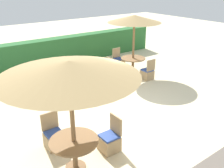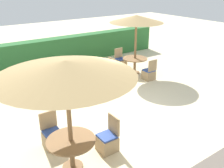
{
  "view_description": "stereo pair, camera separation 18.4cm",
  "coord_description": "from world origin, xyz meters",
  "px_view_note": "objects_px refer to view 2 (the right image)",
  "views": [
    {
      "loc": [
        -4.48,
        -5.46,
        4.06
      ],
      "look_at": [
        0.0,
        0.6,
        0.9
      ],
      "focal_mm": 40.0,
      "sensor_mm": 36.0,
      "label": 1
    },
    {
      "loc": [
        -4.33,
        -5.57,
        4.06
      ],
      "look_at": [
        0.0,
        0.6,
        0.9
      ],
      "focal_mm": 40.0,
      "sensor_mm": 36.0,
      "label": 2
    }
  ],
  "objects_px": {
    "round_table_front_left": "(71,145)",
    "patio_chair_back_right_west": "(115,72)",
    "patio_chair_front_left_east": "(108,141)",
    "patio_chair_back_right_north": "(121,62)",
    "parasol_front_left": "(65,69)",
    "parasol_back_right": "(136,19)",
    "patio_chair_back_right_south": "(149,74)",
    "patio_chair_front_left_north": "(52,137)",
    "round_table_back_right": "(135,61)"
  },
  "relations": [
    {
      "from": "patio_chair_back_right_west",
      "to": "patio_chair_front_left_east",
      "type": "bearing_deg",
      "value": -37.84
    },
    {
      "from": "patio_chair_front_left_north",
      "to": "round_table_back_right",
      "type": "distance_m",
      "value": 6.21
    },
    {
      "from": "patio_chair_back_right_south",
      "to": "round_table_back_right",
      "type": "bearing_deg",
      "value": 87.2
    },
    {
      "from": "parasol_back_right",
      "to": "parasol_front_left",
      "type": "bearing_deg",
      "value": -142.19
    },
    {
      "from": "parasol_back_right",
      "to": "round_table_back_right",
      "type": "distance_m",
      "value": 1.9
    },
    {
      "from": "patio_chair_back_right_west",
      "to": "patio_chair_back_right_south",
      "type": "bearing_deg",
      "value": 43.7
    },
    {
      "from": "patio_chair_front_left_north",
      "to": "parasol_front_left",
      "type": "bearing_deg",
      "value": 92.99
    },
    {
      "from": "patio_chair_back_right_west",
      "to": "round_table_back_right",
      "type": "bearing_deg",
      "value": 87.17
    },
    {
      "from": "parasol_front_left",
      "to": "round_table_back_right",
      "type": "xyz_separation_m",
      "value": [
        5.32,
        4.13,
        -1.86
      ]
    },
    {
      "from": "patio_chair_front_left_east",
      "to": "patio_chair_back_right_south",
      "type": "distance_m",
      "value": 5.22
    },
    {
      "from": "patio_chair_front_left_north",
      "to": "patio_chair_back_right_south",
      "type": "bearing_deg",
      "value": -158.79
    },
    {
      "from": "patio_chair_back_right_north",
      "to": "parasol_back_right",
      "type": "bearing_deg",
      "value": 92.54
    },
    {
      "from": "round_table_front_left",
      "to": "round_table_back_right",
      "type": "height_order",
      "value": "round_table_front_left"
    },
    {
      "from": "parasol_front_left",
      "to": "patio_chair_back_right_south",
      "type": "distance_m",
      "value": 6.49
    },
    {
      "from": "parasol_front_left",
      "to": "parasol_back_right",
      "type": "distance_m",
      "value": 6.73
    },
    {
      "from": "parasol_back_right",
      "to": "patio_chair_back_right_north",
      "type": "xyz_separation_m",
      "value": [
        -0.05,
        1.04,
        -2.21
      ]
    },
    {
      "from": "patio_chair_front_left_east",
      "to": "patio_chair_back_right_north",
      "type": "xyz_separation_m",
      "value": [
        4.25,
        5.1,
        0.0
      ]
    },
    {
      "from": "parasol_front_left",
      "to": "patio_chair_front_left_east",
      "type": "bearing_deg",
      "value": 3.27
    },
    {
      "from": "round_table_front_left",
      "to": "round_table_back_right",
      "type": "xyz_separation_m",
      "value": [
        5.32,
        4.13,
        -0.03
      ]
    },
    {
      "from": "patio_chair_back_right_north",
      "to": "round_table_back_right",
      "type": "bearing_deg",
      "value": 92.54
    },
    {
      "from": "round_table_front_left",
      "to": "patio_chair_back_right_west",
      "type": "distance_m",
      "value": 5.96
    },
    {
      "from": "parasol_front_left",
      "to": "patio_chair_back_right_south",
      "type": "xyz_separation_m",
      "value": [
        5.27,
        3.1,
        -2.18
      ]
    },
    {
      "from": "round_table_front_left",
      "to": "parasol_back_right",
      "type": "bearing_deg",
      "value": 37.81
    },
    {
      "from": "patio_chair_front_left_east",
      "to": "patio_chair_back_right_north",
      "type": "relative_size",
      "value": 1.0
    },
    {
      "from": "patio_chair_back_right_south",
      "to": "parasol_front_left",
      "type": "bearing_deg",
      "value": -149.56
    },
    {
      "from": "parasol_back_right",
      "to": "round_table_back_right",
      "type": "xyz_separation_m",
      "value": [
        0.0,
        0.0,
        -1.9
      ]
    },
    {
      "from": "parasol_back_right",
      "to": "patio_chair_back_right_south",
      "type": "relative_size",
      "value": 2.85
    },
    {
      "from": "patio_chair_front_left_east",
      "to": "patio_chair_back_right_west",
      "type": "height_order",
      "value": "same"
    },
    {
      "from": "parasol_back_right",
      "to": "round_table_back_right",
      "type": "relative_size",
      "value": 2.35
    },
    {
      "from": "parasol_front_left",
      "to": "patio_chair_back_right_west",
      "type": "relative_size",
      "value": 3.11
    },
    {
      "from": "patio_chair_front_left_east",
      "to": "patio_chair_back_right_west",
      "type": "xyz_separation_m",
      "value": [
        3.2,
        4.12,
        0.0
      ]
    },
    {
      "from": "parasol_front_left",
      "to": "patio_chair_front_left_east",
      "type": "xyz_separation_m",
      "value": [
        1.03,
        0.06,
        -2.18
      ]
    },
    {
      "from": "patio_chair_back_right_south",
      "to": "patio_chair_back_right_north",
      "type": "xyz_separation_m",
      "value": [
        0.0,
        2.07,
        0.0
      ]
    },
    {
      "from": "round_table_front_left",
      "to": "patio_chair_front_left_north",
      "type": "height_order",
      "value": "patio_chair_front_left_north"
    },
    {
      "from": "parasol_front_left",
      "to": "parasol_back_right",
      "type": "relative_size",
      "value": 1.09
    },
    {
      "from": "patio_chair_front_left_north",
      "to": "patio_chair_back_right_south",
      "type": "xyz_separation_m",
      "value": [
        5.32,
        2.07,
        0.0
      ]
    },
    {
      "from": "round_table_front_left",
      "to": "parasol_back_right",
      "type": "relative_size",
      "value": 0.42
    },
    {
      "from": "patio_chair_front_left_north",
      "to": "patio_chair_back_right_west",
      "type": "height_order",
      "value": "same"
    },
    {
      "from": "parasol_front_left",
      "to": "round_table_back_right",
      "type": "distance_m",
      "value": 6.99
    },
    {
      "from": "patio_chair_back_right_north",
      "to": "patio_chair_front_left_east",
      "type": "bearing_deg",
      "value": 50.25
    },
    {
      "from": "parasol_front_left",
      "to": "patio_chair_front_left_north",
      "type": "relative_size",
      "value": 3.11
    },
    {
      "from": "patio_chair_front_left_north",
      "to": "patio_chair_front_left_east",
      "type": "distance_m",
      "value": 1.45
    },
    {
      "from": "round_table_front_left",
      "to": "patio_chair_back_right_south",
      "type": "relative_size",
      "value": 1.19
    },
    {
      "from": "parasol_front_left",
      "to": "parasol_back_right",
      "type": "height_order",
      "value": "parasol_back_right"
    },
    {
      "from": "patio_chair_back_right_west",
      "to": "patio_chair_back_right_north",
      "type": "distance_m",
      "value": 1.43
    },
    {
      "from": "parasol_front_left",
      "to": "parasol_back_right",
      "type": "xyz_separation_m",
      "value": [
        5.32,
        4.13,
        0.04
      ]
    },
    {
      "from": "round_table_front_left",
      "to": "parasol_back_right",
      "type": "distance_m",
      "value": 6.99
    },
    {
      "from": "round_table_front_left",
      "to": "patio_chair_back_right_north",
      "type": "bearing_deg",
      "value": 44.4
    },
    {
      "from": "patio_chair_front_left_east",
      "to": "round_table_back_right",
      "type": "relative_size",
      "value": 0.82
    },
    {
      "from": "patio_chair_front_left_east",
      "to": "patio_chair_back_right_south",
      "type": "height_order",
      "value": "same"
    }
  ]
}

